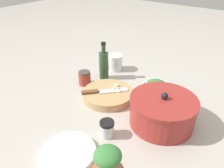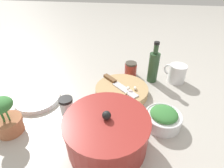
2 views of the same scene
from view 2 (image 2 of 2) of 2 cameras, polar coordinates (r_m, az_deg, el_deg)
ground_plane at (r=0.83m, az=0.11°, el=-3.73°), size 5.00×5.00×0.00m
cutting_board at (r=0.83m, az=3.16°, el=-2.14°), size 0.25×0.25×0.04m
chef_knife at (r=0.84m, az=1.78°, el=0.11°), size 0.19×0.17×0.01m
garlic_cloves at (r=0.80m, az=6.12°, el=-1.72°), size 0.05×0.06×0.02m
herb_bowl at (r=0.70m, az=16.34°, el=-10.61°), size 0.14×0.14×0.07m
spice_jar at (r=0.75m, az=-14.66°, el=-6.71°), size 0.06×0.06×0.07m
coffee_mug at (r=0.97m, az=20.34°, el=3.31°), size 0.11×0.10×0.09m
plate_stack at (r=0.87m, az=-23.09°, el=-4.39°), size 0.20×0.20×0.02m
honey_jar at (r=0.98m, az=6.11°, el=4.90°), size 0.07×0.07×0.08m
oil_bottle at (r=0.92m, az=13.38°, el=5.66°), size 0.05×0.05×0.22m
stock_pot at (r=0.59m, az=-1.66°, el=-15.45°), size 0.27×0.27×0.15m
potted_herb at (r=0.73m, az=-31.34°, el=-9.62°), size 0.10×0.10×0.15m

